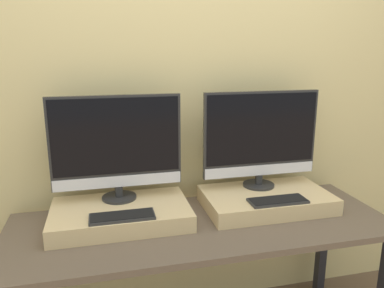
{
  "coord_description": "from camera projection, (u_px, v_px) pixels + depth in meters",
  "views": [
    {
      "loc": [
        -0.44,
        -1.26,
        1.5
      ],
      "look_at": [
        0.0,
        0.52,
        1.04
      ],
      "focal_mm": 35.0,
      "sensor_mm": 36.0,
      "label": 1
    }
  ],
  "objects": [
    {
      "name": "keyboard_left",
      "position": [
        122.0,
        216.0,
        1.64
      ],
      "size": [
        0.28,
        0.11,
        0.01
      ],
      "color": "#2D2D2D",
      "rests_on": "wooden_riser_left"
    },
    {
      "name": "wooden_riser_right",
      "position": [
        266.0,
        200.0,
        1.95
      ],
      "size": [
        0.64,
        0.39,
        0.08
      ],
      "color": "#D6B77F",
      "rests_on": "workbench"
    },
    {
      "name": "wall_back",
      "position": [
        183.0,
        89.0,
        2.01
      ],
      "size": [
        8.0,
        0.04,
        2.6
      ],
      "color": "#DBC684",
      "rests_on": "ground_plane"
    },
    {
      "name": "workbench",
      "position": [
        202.0,
        236.0,
        1.8
      ],
      "size": [
        1.82,
        0.65,
        0.7
      ],
      "color": "brown",
      "rests_on": "ground_plane"
    },
    {
      "name": "keyboard_right",
      "position": [
        278.0,
        201.0,
        1.82
      ],
      "size": [
        0.28,
        0.11,
        0.01
      ],
      "color": "#2D2D2D",
      "rests_on": "wooden_riser_right"
    },
    {
      "name": "monitor_left",
      "position": [
        117.0,
        145.0,
        1.79
      ],
      "size": [
        0.62,
        0.17,
        0.51
      ],
      "color": "#282828",
      "rests_on": "wooden_riser_left"
    },
    {
      "name": "monitor_right",
      "position": [
        261.0,
        137.0,
        1.97
      ],
      "size": [
        0.62,
        0.17,
        0.51
      ],
      "color": "#282828",
      "rests_on": "wooden_riser_right"
    },
    {
      "name": "wooden_riser_left",
      "position": [
        121.0,
        214.0,
        1.78
      ],
      "size": [
        0.64,
        0.39,
        0.08
      ],
      "color": "#D6B77F",
      "rests_on": "workbench"
    }
  ]
}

